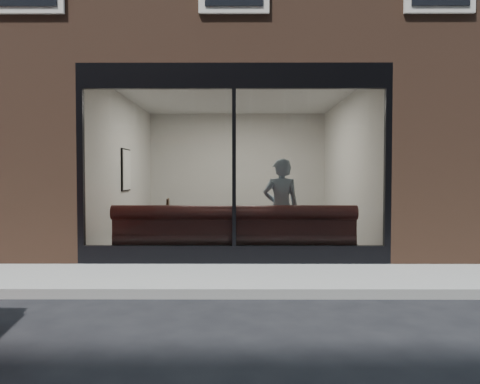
{
  "coord_description": "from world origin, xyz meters",
  "views": [
    {
      "loc": [
        0.12,
        -5.41,
        1.42
      ],
      "look_at": [
        0.09,
        2.4,
        1.15
      ],
      "focal_mm": 35.0,
      "sensor_mm": 36.0,
      "label": 1
    }
  ],
  "objects_px": {
    "person": "(281,208)",
    "cafe_chair_left": "(159,233)",
    "cafe_chair_right": "(270,233)",
    "cafe_table_right": "(277,210)",
    "banquette": "(234,246)",
    "cafe_table_left": "(205,212)"
  },
  "relations": [
    {
      "from": "person",
      "to": "cafe_chair_right",
      "type": "distance_m",
      "value": 1.62
    },
    {
      "from": "cafe_table_right",
      "to": "cafe_chair_left",
      "type": "distance_m",
      "value": 2.48
    },
    {
      "from": "person",
      "to": "banquette",
      "type": "bearing_deg",
      "value": 14.98
    },
    {
      "from": "person",
      "to": "cafe_table_right",
      "type": "height_order",
      "value": "person"
    },
    {
      "from": "banquette",
      "to": "cafe_chair_right",
      "type": "relative_size",
      "value": 10.44
    },
    {
      "from": "cafe_table_right",
      "to": "cafe_chair_left",
      "type": "relative_size",
      "value": 1.5
    },
    {
      "from": "cafe_chair_left",
      "to": "cafe_chair_right",
      "type": "relative_size",
      "value": 1.17
    },
    {
      "from": "cafe_chair_right",
      "to": "cafe_table_left",
      "type": "bearing_deg",
      "value": 24.01
    },
    {
      "from": "person",
      "to": "cafe_chair_left",
      "type": "xyz_separation_m",
      "value": [
        -2.39,
        1.41,
        -0.62
      ]
    },
    {
      "from": "banquette",
      "to": "cafe_table_left",
      "type": "bearing_deg",
      "value": 125.5
    },
    {
      "from": "person",
      "to": "cafe_chair_right",
      "type": "xyz_separation_m",
      "value": [
        -0.1,
        1.49,
        -0.62
      ]
    },
    {
      "from": "cafe_chair_left",
      "to": "cafe_chair_right",
      "type": "height_order",
      "value": "cafe_chair_left"
    },
    {
      "from": "person",
      "to": "cafe_chair_left",
      "type": "bearing_deg",
      "value": -33.95
    },
    {
      "from": "person",
      "to": "cafe_chair_right",
      "type": "relative_size",
      "value": 4.48
    },
    {
      "from": "banquette",
      "to": "cafe_table_right",
      "type": "height_order",
      "value": "cafe_table_right"
    },
    {
      "from": "banquette",
      "to": "cafe_chair_left",
      "type": "relative_size",
      "value": 8.93
    },
    {
      "from": "cafe_table_left",
      "to": "cafe_chair_left",
      "type": "relative_size",
      "value": 1.43
    },
    {
      "from": "cafe_table_left",
      "to": "cafe_table_right",
      "type": "relative_size",
      "value": 0.95
    },
    {
      "from": "person",
      "to": "cafe_table_left",
      "type": "distance_m",
      "value": 1.47
    },
    {
      "from": "cafe_table_left",
      "to": "cafe_chair_right",
      "type": "xyz_separation_m",
      "value": [
        1.28,
        0.97,
        -0.5
      ]
    },
    {
      "from": "banquette",
      "to": "cafe_chair_right",
      "type": "xyz_separation_m",
      "value": [
        0.71,
        1.76,
        0.01
      ]
    },
    {
      "from": "banquette",
      "to": "cafe_chair_left",
      "type": "height_order",
      "value": "banquette"
    }
  ]
}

